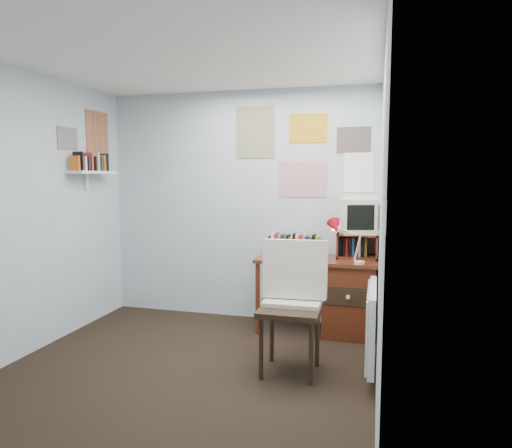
{
  "coord_description": "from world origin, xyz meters",
  "views": [
    {
      "loc": [
        1.48,
        -3.06,
        1.59
      ],
      "look_at": [
        0.38,
        1.02,
        1.14
      ],
      "focal_mm": 32.0,
      "sensor_mm": 36.0,
      "label": 1
    }
  ],
  "objects": [
    {
      "name": "ground",
      "position": [
        0.0,
        0.0,
        0.0
      ],
      "size": [
        3.5,
        3.5,
        0.0
      ],
      "primitive_type": "plane",
      "color": "black",
      "rests_on": "ground"
    },
    {
      "name": "back_wall",
      "position": [
        0.0,
        1.75,
        1.25
      ],
      "size": [
        3.0,
        0.02,
        2.5
      ],
      "primitive_type": "cube",
      "color": "silver",
      "rests_on": "ground"
    },
    {
      "name": "left_wall",
      "position": [
        -1.5,
        0.0,
        1.25
      ],
      "size": [
        0.02,
        3.5,
        2.5
      ],
      "primitive_type": "cube",
      "color": "silver",
      "rests_on": "ground"
    },
    {
      "name": "right_wall",
      "position": [
        1.5,
        0.0,
        1.25
      ],
      "size": [
        0.02,
        3.5,
        2.5
      ],
      "primitive_type": "cube",
      "color": "silver",
      "rests_on": "ground"
    },
    {
      "name": "ceiling",
      "position": [
        0.0,
        0.0,
        2.5
      ],
      "size": [
        3.0,
        3.5,
        0.02
      ],
      "primitive_type": "cube",
      "color": "white",
      "rests_on": "back_wall"
    },
    {
      "name": "desk",
      "position": [
        1.17,
        1.48,
        0.41
      ],
      "size": [
        1.2,
        0.55,
        0.76
      ],
      "color": "#5F2815",
      "rests_on": "ground"
    },
    {
      "name": "desk_chair",
      "position": [
        0.83,
        0.43,
        0.52
      ],
      "size": [
        0.53,
        0.51,
        1.03
      ],
      "primitive_type": "cube",
      "rotation": [
        0.0,
        0.0,
        -0.0
      ],
      "color": "black",
      "rests_on": "ground"
    },
    {
      "name": "desk_lamp",
      "position": [
        1.33,
        1.26,
        0.94
      ],
      "size": [
        0.26,
        0.22,
        0.36
      ],
      "primitive_type": "cube",
      "rotation": [
        0.0,
        0.0,
        0.01
      ],
      "color": "#B30B1D",
      "rests_on": "desk"
    },
    {
      "name": "tv_riser",
      "position": [
        1.29,
        1.59,
        0.89
      ],
      "size": [
        0.4,
        0.3,
        0.25
      ],
      "primitive_type": "cube",
      "color": "#5F2815",
      "rests_on": "desk"
    },
    {
      "name": "crt_tv",
      "position": [
        1.32,
        1.61,
        1.2
      ],
      "size": [
        0.49,
        0.47,
        0.38
      ],
      "primitive_type": "cube",
      "rotation": [
        0.0,
        0.0,
        0.28
      ],
      "color": "beige",
      "rests_on": "tv_riser"
    },
    {
      "name": "book_row",
      "position": [
        0.66,
        1.66,
        0.87
      ],
      "size": [
        0.6,
        0.14,
        0.22
      ],
      "primitive_type": "cube",
      "color": "#5F2815",
      "rests_on": "desk"
    },
    {
      "name": "radiator",
      "position": [
        1.46,
        0.55,
        0.42
      ],
      "size": [
        0.09,
        0.8,
        0.6
      ],
      "primitive_type": "cube",
      "color": "white",
      "rests_on": "right_wall"
    },
    {
      "name": "wall_shelf",
      "position": [
        -1.4,
        1.1,
        1.62
      ],
      "size": [
        0.2,
        0.62,
        0.24
      ],
      "primitive_type": "cube",
      "color": "white",
      "rests_on": "left_wall"
    },
    {
      "name": "posters_back",
      "position": [
        0.7,
        1.74,
        1.85
      ],
      "size": [
        1.2,
        0.01,
        0.9
      ],
      "primitive_type": "cube",
      "color": "white",
      "rests_on": "back_wall"
    },
    {
      "name": "posters_left",
      "position": [
        -1.49,
        1.1,
        2.0
      ],
      "size": [
        0.01,
        0.7,
        0.6
      ],
      "primitive_type": "cube",
      "color": "white",
      "rests_on": "left_wall"
    }
  ]
}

